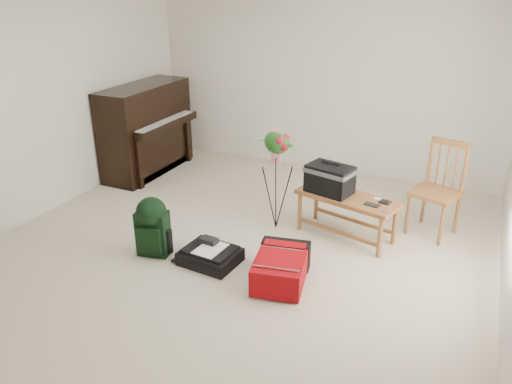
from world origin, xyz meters
The scene contains 10 objects.
floor centered at (0.00, 0.00, 0.00)m, with size 5.00×5.50×0.01m, color beige.
wall_back centered at (0.00, 2.75, 1.25)m, with size 5.00×0.04×2.50m, color silver.
wall_left centered at (-2.50, 0.00, 1.25)m, with size 0.04×5.50×2.50m, color silver.
piano centered at (-2.19, 1.60, 0.60)m, with size 0.71×1.50×1.25m.
bench centered at (0.79, 0.81, 0.58)m, with size 1.15×0.67×0.83m.
dining_chair centered at (1.77, 1.34, 0.50)m, with size 0.57×0.57×1.03m.
red_suitcase centered at (0.64, -0.23, 0.15)m, with size 0.57×0.75×0.29m.
black_duffel centered at (-0.13, -0.25, 0.08)m, with size 0.58×0.48×0.23m.
green_backpack centered at (-0.73, -0.35, 0.34)m, with size 0.34×0.32×0.62m.
flower_stand centered at (0.17, 0.72, 0.57)m, with size 0.39×0.39×1.17m.
Camera 1 is at (2.08, -3.94, 2.63)m, focal length 35.00 mm.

